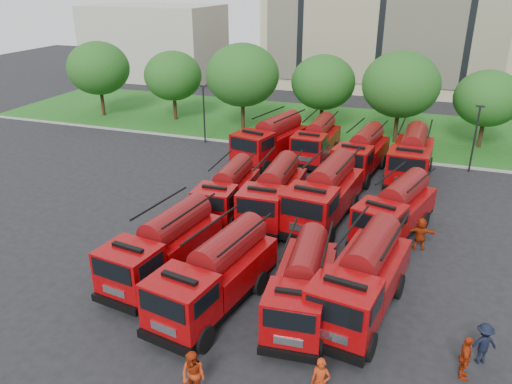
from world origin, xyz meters
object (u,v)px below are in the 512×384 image
fire_truck_0 (163,247)px  firefighter_3 (479,361)px  fire_truck_2 (303,284)px  fire_truck_11 (411,156)px  fire_truck_5 (274,193)px  fire_truck_10 (362,153)px  fire_truck_9 (317,141)px  fire_truck_3 (362,278)px  fire_truck_7 (396,210)px  firefighter_5 (418,249)px  fire_truck_1 (215,275)px  firefighter_4 (274,229)px  fire_truck_4 (228,190)px  fire_truck_8 (271,140)px  fire_truck_6 (324,194)px  firefighter_2 (461,377)px

fire_truck_0 → firefighter_3: size_ratio=4.29×
fire_truck_2 → fire_truck_11: bearing=74.2°
fire_truck_0 → fire_truck_5: size_ratio=1.01×
fire_truck_5 → fire_truck_10: fire_truck_5 is taller
fire_truck_9 → firefighter_3: size_ratio=4.13×
fire_truck_3 → fire_truck_7: size_ratio=1.05×
fire_truck_3 → firefighter_5: size_ratio=4.23×
fire_truck_1 → fire_truck_5: (-0.31, 9.44, -0.01)m
fire_truck_10 → fire_truck_11: 3.50m
fire_truck_7 → firefighter_4: 7.02m
fire_truck_4 → firefighter_4: fire_truck_4 is taller
fire_truck_11 → firefighter_5: 10.54m
fire_truck_7 → fire_truck_8: 14.12m
fire_truck_2 → fire_truck_3: fire_truck_3 is taller
fire_truck_2 → fire_truck_5: bearing=109.7°
fire_truck_4 → fire_truck_5: 2.90m
fire_truck_5 → firefighter_5: (8.61, -1.03, -1.67)m
fire_truck_5 → fire_truck_8: 10.15m
fire_truck_0 → fire_truck_6: size_ratio=0.92×
fire_truck_6 → firefighter_2: fire_truck_6 is taller
fire_truck_9 → fire_truck_10: size_ratio=0.95×
fire_truck_0 → firefighter_3: 14.47m
fire_truck_5 → firefighter_3: fire_truck_5 is taller
fire_truck_1 → fire_truck_2: bearing=21.1°
fire_truck_4 → fire_truck_10: bearing=52.2°
fire_truck_0 → firefighter_3: (14.32, -1.31, -1.64)m
fire_truck_7 → firefighter_3: (4.11, -9.37, -1.62)m
fire_truck_9 → firefighter_4: (0.45, -12.70, -1.62)m
fire_truck_4 → fire_truck_7: (10.02, 0.31, 0.11)m
fire_truck_8 → firefighter_2: size_ratio=4.48×
fire_truck_9 → fire_truck_10: (3.87, -2.01, 0.04)m
fire_truck_5 → fire_truck_11: size_ratio=0.93×
fire_truck_1 → firefighter_4: 8.13m
fire_truck_1 → firefighter_4: bearing=98.7°
fire_truck_10 → fire_truck_5: bearing=-105.3°
fire_truck_2 → fire_truck_10: bearing=85.2°
fire_truck_1 → fire_truck_7: bearing=64.4°
fire_truck_10 → fire_truck_1: bearing=-93.2°
fire_truck_5 → fire_truck_10: (3.91, 9.21, -0.00)m
fire_truck_4 → fire_truck_6: (5.87, 0.74, 0.30)m
fire_truck_11 → fire_truck_2: bearing=-98.6°
fire_truck_4 → fire_truck_6: 5.93m
fire_truck_4 → fire_truck_6: size_ratio=0.82×
fire_truck_0 → fire_truck_4: 7.75m
fire_truck_7 → fire_truck_11: size_ratio=0.94×
firefighter_3 → firefighter_5: size_ratio=0.94×
fire_truck_10 → firefighter_4: (-3.43, -10.69, -1.66)m
fire_truck_7 → firefighter_2: 11.16m
fire_truck_4 → firefighter_2: 16.95m
firefighter_3 → firefighter_4: bearing=-59.8°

